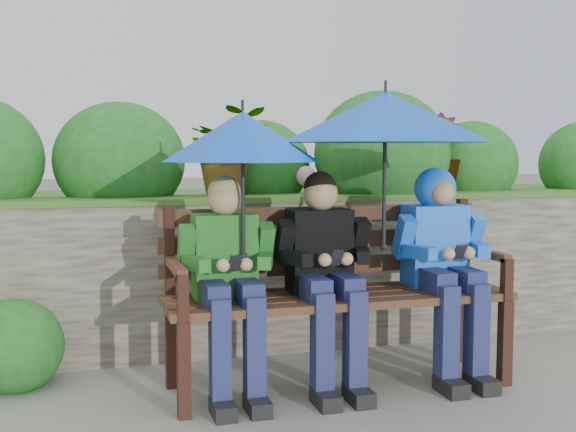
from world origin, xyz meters
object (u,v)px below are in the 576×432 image
object	(u,v)px
umbrella_right	(385,117)
park_bench	(334,281)
boy_right	(442,252)
umbrella_left	(243,137)
boy_left	(228,273)
boy_middle	(325,267)

from	to	relation	value
umbrella_right	park_bench	bearing A→B (deg)	154.34
boy_right	umbrella_left	bearing A→B (deg)	-178.76
boy_left	boy_middle	world-z (taller)	boy_middle
umbrella_left	park_bench	bearing A→B (deg)	11.40
boy_middle	umbrella_right	world-z (taller)	umbrella_right
boy_right	umbrella_right	distance (m)	0.86
boy_right	umbrella_right	xyz separation A→B (m)	(-0.39, -0.03, 0.77)
park_bench	boy_middle	size ratio (longest dim) A/B	1.61
park_bench	umbrella_left	xyz separation A→B (m)	(-0.55, -0.11, 0.82)
boy_middle	park_bench	bearing A→B (deg)	48.27
park_bench	umbrella_right	bearing A→B (deg)	-25.66
umbrella_right	boy_right	bearing A→B (deg)	5.15
umbrella_right	boy_left	bearing A→B (deg)	178.38
boy_left	umbrella_right	xyz separation A→B (m)	(0.88, -0.03, 0.83)
park_bench	umbrella_right	distance (m)	0.97
park_bench	umbrella_right	xyz separation A→B (m)	(0.25, -0.12, 0.93)
park_bench	boy_middle	distance (m)	0.17
umbrella_left	boy_middle	bearing A→B (deg)	1.73
boy_middle	umbrella_right	distance (m)	0.89
boy_left	umbrella_left	size ratio (longest dim) A/B	1.41
boy_right	umbrella_left	distance (m)	1.36
park_bench	umbrella_left	world-z (taller)	umbrella_left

